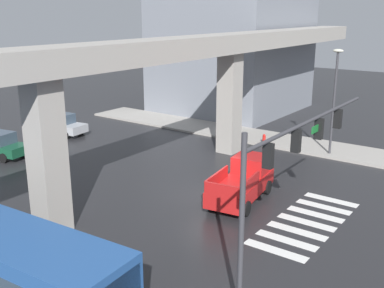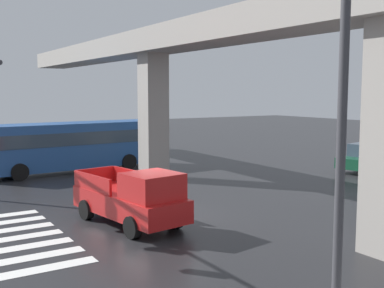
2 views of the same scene
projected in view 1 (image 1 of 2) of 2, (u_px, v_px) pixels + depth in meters
name	position (u px, v px, depth m)	size (l,w,h in m)	color
ground_plane	(209.00, 196.00, 24.87)	(120.00, 120.00, 0.00)	#232326
crosswalk_stripes	(306.00, 222.00, 21.71)	(7.15, 2.80, 0.01)	silver
elevated_overpass	(158.00, 60.00, 24.84)	(54.67, 2.36, 8.16)	#9E9991
sidewalk_east	(275.00, 140.00, 35.36)	(4.00, 36.00, 0.15)	#9E9991
pickup_truck	(243.00, 181.00, 24.16)	(5.32, 2.63, 2.08)	red
sedan_silver	(60.00, 124.00, 36.97)	(2.37, 4.49, 1.72)	#A8AAAF
traffic_signal_mast	(294.00, 153.00, 16.62)	(10.89, 0.32, 6.20)	#38383D
street_lamp_near_corner	(335.00, 90.00, 30.52)	(0.44, 0.70, 7.24)	#38383D
street_lamp_mid_block	(231.00, 80.00, 35.06)	(0.44, 0.70, 7.24)	#38383D
fire_hydrant	(264.00, 140.00, 34.09)	(0.24, 0.24, 0.85)	red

